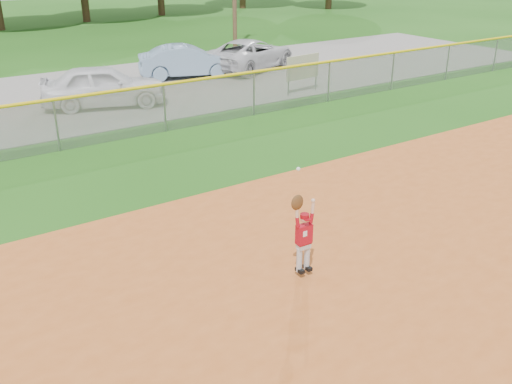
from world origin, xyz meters
TOP-DOWN VIEW (x-y plane):
  - ground at (0.00, 0.00)m, footprint 120.00×120.00m
  - parking_strip at (0.00, 16.00)m, footprint 44.00×10.00m
  - car_white_a at (-0.54, 13.90)m, footprint 4.71×3.07m
  - car_blue at (4.22, 16.61)m, footprint 4.46×2.79m
  - car_white_b at (7.45, 16.52)m, footprint 5.50×4.11m
  - sponsor_sign at (6.67, 11.57)m, footprint 1.69×0.23m
  - outfield_fence at (0.00, 10.00)m, footprint 40.06×0.10m
  - ballplayer at (-1.71, 0.85)m, footprint 0.49×0.21m

SIDE VIEW (x-z plane):
  - ground at x=0.00m, z-range 0.00..0.00m
  - parking_strip at x=0.00m, z-range 0.00..0.03m
  - car_white_b at x=7.45m, z-range 0.03..1.42m
  - car_blue at x=4.22m, z-range 0.03..1.42m
  - car_white_a at x=-0.54m, z-range 0.03..1.52m
  - ballplayer at x=-1.71m, z-range -0.12..1.87m
  - outfield_fence at x=0.00m, z-range 0.11..1.66m
  - sponsor_sign at x=6.67m, z-range 0.24..1.74m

